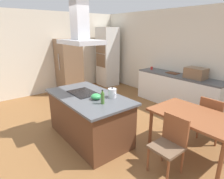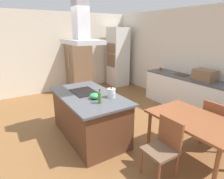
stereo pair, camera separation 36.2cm
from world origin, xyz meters
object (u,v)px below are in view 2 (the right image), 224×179
(refrigerator, at_px, (79,66))
(tea_kettle, at_px, (111,93))
(countertop_microwave, at_px, (205,75))
(olive_oil_bottle, at_px, (100,98))
(mixing_bowl, at_px, (95,96))
(cutting_board, at_px, (181,75))
(chair_facing_back_wall, at_px, (216,122))
(chair_facing_island, at_px, (164,144))
(wall_oven_stack, at_px, (118,57))
(range_hood, at_px, (81,30))
(dining_table, at_px, (194,123))
(coffee_mug_red, at_px, (161,69))
(cooktop, at_px, (84,92))

(refrigerator, bearing_deg, tea_kettle, -12.62)
(tea_kettle, distance_m, countertop_microwave, 2.59)
(olive_oil_bottle, height_order, mixing_bowl, olive_oil_bottle)
(cutting_board, height_order, chair_facing_back_wall, cutting_board)
(chair_facing_back_wall, distance_m, chair_facing_island, 1.33)
(wall_oven_stack, xyz_separation_m, range_hood, (2.71, -2.65, 1.00))
(countertop_microwave, bearing_deg, chair_facing_back_wall, -47.69)
(cutting_board, distance_m, dining_table, 2.49)
(coffee_mug_red, height_order, wall_oven_stack, wall_oven_stack)
(mixing_bowl, bearing_deg, chair_facing_island, 19.31)
(refrigerator, xyz_separation_m, chair_facing_back_wall, (4.55, 0.74, -0.40))
(countertop_microwave, bearing_deg, wall_oven_stack, -176.15)
(cooktop, xyz_separation_m, mixing_bowl, (0.46, 0.01, 0.05))
(chair_facing_back_wall, bearing_deg, dining_table, -90.00)
(cooktop, relative_size, mixing_bowl, 3.15)
(coffee_mug_red, bearing_deg, chair_facing_back_wall, -24.13)
(olive_oil_bottle, bearing_deg, mixing_bowl, 173.02)
(countertop_microwave, distance_m, wall_oven_stack, 3.49)
(chair_facing_island, height_order, range_hood, range_hood)
(cooktop, bearing_deg, cutting_board, 88.99)
(coffee_mug_red, height_order, cutting_board, coffee_mug_red)
(cutting_board, height_order, refrigerator, refrigerator)
(refrigerator, relative_size, range_hood, 2.02)
(mixing_bowl, height_order, range_hood, range_hood)
(countertop_microwave, height_order, cutting_board, countertop_microwave)
(refrigerator, bearing_deg, coffee_mug_red, 41.26)
(countertop_microwave, bearing_deg, cooktop, -104.92)
(olive_oil_bottle, xyz_separation_m, cutting_board, (-0.65, 2.95, -0.10))
(coffee_mug_red, bearing_deg, chair_facing_island, -44.73)
(mixing_bowl, bearing_deg, cutting_board, 97.92)
(tea_kettle, relative_size, refrigerator, 0.11)
(cooktop, height_order, mixing_bowl, mixing_bowl)
(cutting_board, xyz_separation_m, wall_oven_stack, (-2.76, -0.28, 0.19))
(range_hood, bearing_deg, tea_kettle, 28.51)
(mixing_bowl, bearing_deg, cooktop, -179.31)
(olive_oil_bottle, height_order, range_hood, range_hood)
(olive_oil_bottle, height_order, chair_facing_island, olive_oil_bottle)
(countertop_microwave, height_order, chair_facing_island, countertop_microwave)
(countertop_microwave, distance_m, chair_facing_back_wall, 1.57)
(tea_kettle, xyz_separation_m, dining_table, (1.20, 0.82, -0.32))
(olive_oil_bottle, relative_size, wall_oven_stack, 0.11)
(refrigerator, bearing_deg, mixing_bowl, -17.84)
(chair_facing_island, bearing_deg, cutting_board, 124.65)
(tea_kettle, relative_size, countertop_microwave, 0.42)
(coffee_mug_red, relative_size, chair_facing_island, 0.10)
(tea_kettle, bearing_deg, cooktop, -151.49)
(coffee_mug_red, height_order, dining_table, coffee_mug_red)
(cooktop, xyz_separation_m, chair_facing_island, (1.76, 0.46, -0.40))
(cooktop, xyz_separation_m, coffee_mug_red, (-0.69, 2.89, 0.04))
(mixing_bowl, height_order, chair_facing_back_wall, mixing_bowl)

